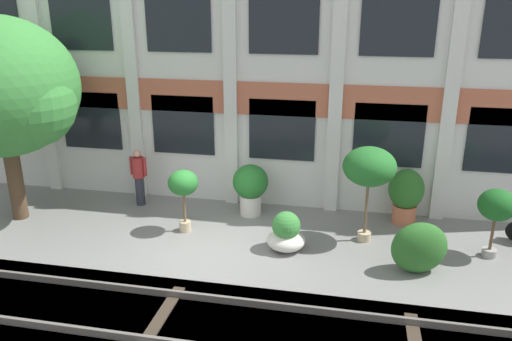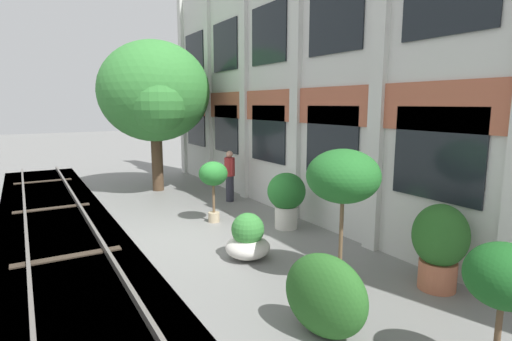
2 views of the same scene
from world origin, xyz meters
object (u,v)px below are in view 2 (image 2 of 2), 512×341
Objects in this scene: potted_plant_terracotta_small at (213,176)px; potted_plant_fluted_column at (286,196)px; broadleaf_tree at (155,95)px; potted_plant_wide_bowl at (248,239)px; topiary_hedge at (325,296)px; potted_plant_low_pan at (343,178)px; potted_plant_ribbed_drum at (440,242)px; potted_plant_tall_urn at (504,280)px; resident_by_doorway at (230,174)px.

potted_plant_fluted_column is at bearing 43.66° from potted_plant_terracotta_small.
potted_plant_fluted_column is (6.13, 1.46, -2.63)m from broadleaf_tree.
potted_plant_fluted_column reaches higher than potted_plant_wide_bowl.
topiary_hedge is (2.97, -0.47, 0.18)m from potted_plant_wide_bowl.
potted_plant_low_pan is at bearing -17.78° from potted_plant_fluted_column.
potted_plant_low_pan is at bearing -128.98° from potted_plant_ribbed_drum.
potted_plant_ribbed_drum is 1.96m from potted_plant_low_pan.
potted_plant_terracotta_small is (-5.55, -1.65, 0.41)m from potted_plant_ribbed_drum.
potted_plant_terracotta_small reaches higher than potted_plant_wide_bowl.
potted_plant_wide_bowl is 0.40× the size of potted_plant_low_pan.
potted_plant_low_pan is (-2.85, 0.26, 0.65)m from potted_plant_tall_urn.
potted_plant_tall_urn is 1.01× the size of potted_plant_terracotta_small.
potted_plant_ribbed_drum is 7.40m from resident_by_doorway.
potted_plant_fluted_column is 3.41m from potted_plant_low_pan.
broadleaf_tree is at bearing -178.86° from potted_plant_terracotta_small.
potted_plant_tall_urn reaches higher than topiary_hedge.
broadleaf_tree is 4.13m from resident_by_doorway.
potted_plant_tall_urn reaches higher than potted_plant_fluted_column.
broadleaf_tree is 3.73× the size of potted_plant_fluted_column.
potted_plant_low_pan reaches higher than potted_plant_ribbed_drum.
topiary_hedge is at bearing -4.64° from broadleaf_tree.
resident_by_doorway is (-3.28, 0.05, 0.04)m from potted_plant_fluted_column.
potted_plant_tall_urn is at bearing -40.25° from potted_plant_ribbed_drum.
potted_plant_tall_urn is at bearing -11.91° from potted_plant_fluted_column.
broadleaf_tree is at bearing 177.12° from potted_plant_wide_bowl.
potted_plant_terracotta_small is at bearing 1.14° from broadleaf_tree.
potted_plant_low_pan reaches higher than topiary_hedge.
potted_plant_ribbed_drum is 0.90× the size of potted_plant_tall_urn.
potted_plant_fluted_column is 0.60× the size of potted_plant_low_pan.
topiary_hedge is (-1.72, -1.05, -0.66)m from potted_plant_tall_urn.
broadleaf_tree is 3.23× the size of resident_by_doorway.
potted_plant_ribbed_drum is 4.13m from potted_plant_fluted_column.
resident_by_doorway is at bearing 157.45° from potted_plant_wide_bowl.
broadleaf_tree is 6.83m from potted_plant_fluted_column.
resident_by_doorway is 1.34× the size of topiary_hedge.
broadleaf_tree reaches higher than potted_plant_tall_urn.
potted_plant_terracotta_small is at bearing 59.01° from resident_by_doorway.
resident_by_doorway reaches higher than potted_plant_wide_bowl.
potted_plant_wide_bowl is 4.80m from potted_plant_tall_urn.
potted_plant_fluted_column is at bearing 168.09° from potted_plant_tall_urn.
potted_plant_ribbed_drum is at bearing 16.56° from potted_plant_terracotta_small.
potted_plant_fluted_column is 1.16× the size of topiary_hedge.
potted_plant_tall_urn is (1.82, -1.54, 0.41)m from potted_plant_ribbed_drum.
potted_plant_wide_bowl is 0.58× the size of potted_plant_terracotta_small.
resident_by_doorway is (-7.40, -0.23, 0.06)m from potted_plant_ribbed_drum.
potted_plant_wide_bowl is at bearing -143.60° from potted_plant_ribbed_drum.
potted_plant_ribbed_drum reaches higher than potted_plant_wide_bowl.
broadleaf_tree is at bearing -55.56° from resident_by_doorway.
topiary_hedge is (10.35, -0.84, -2.89)m from broadleaf_tree.
broadleaf_tree is 5.20m from potted_plant_terracotta_small.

